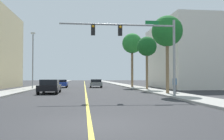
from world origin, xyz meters
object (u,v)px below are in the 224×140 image
(palm_mid, at_px, (147,47))
(palm_far, at_px, (132,44))
(car_black, at_px, (50,86))
(pedestrian, at_px, (175,85))
(street_lamp, at_px, (33,57))
(traffic_signal_mast, at_px, (140,40))
(palm_near, at_px, (167,32))
(car_gray, at_px, (96,83))
(car_blue, at_px, (61,83))

(palm_mid, xyz_separation_m, palm_far, (-0.29, 8.25, 1.53))
(car_black, height_order, pedestrian, pedestrian)
(street_lamp, bearing_deg, traffic_signal_mast, -53.36)
(palm_near, distance_m, car_gray, 19.61)
(car_black, bearing_deg, palm_far, 49.42)
(street_lamp, height_order, car_black, street_lamp)
(palm_mid, distance_m, palm_far, 8.39)
(palm_mid, bearing_deg, street_lamp, 165.86)
(street_lamp, distance_m, pedestrian, 19.75)
(palm_near, relative_size, car_black, 1.61)
(palm_far, distance_m, car_black, 18.47)
(street_lamp, relative_size, car_gray, 1.89)
(palm_far, relative_size, car_black, 1.90)
(car_black, bearing_deg, street_lamp, 111.35)
(traffic_signal_mast, height_order, street_lamp, street_lamp)
(traffic_signal_mast, bearing_deg, palm_mid, 72.78)
(traffic_signal_mast, relative_size, palm_near, 1.26)
(traffic_signal_mast, distance_m, pedestrian, 6.85)
(palm_near, xyz_separation_m, car_blue, (-11.48, 18.35, -5.29))
(street_lamp, relative_size, palm_far, 0.89)
(palm_near, relative_size, pedestrian, 4.59)
(palm_mid, relative_size, car_blue, 1.48)
(palm_far, distance_m, car_blue, 13.18)
(palm_mid, relative_size, car_gray, 1.66)
(street_lamp, relative_size, palm_near, 1.04)
(car_gray, distance_m, pedestrian, 18.68)
(traffic_signal_mast, relative_size, car_blue, 2.03)
(palm_far, height_order, pedestrian, palm_far)
(traffic_signal_mast, height_order, car_blue, traffic_signal_mast)
(car_blue, distance_m, pedestrian, 21.70)
(car_gray, relative_size, pedestrian, 2.54)
(traffic_signal_mast, distance_m, car_blue, 23.45)
(palm_mid, height_order, car_gray, palm_mid)
(pedestrian, bearing_deg, car_blue, 14.00)
(palm_far, xyz_separation_m, car_gray, (-5.77, 1.46, -6.38))
(car_black, distance_m, pedestrian, 12.52)
(street_lamp, relative_size, car_blue, 1.68)
(street_lamp, bearing_deg, car_gray, 33.63)
(traffic_signal_mast, xyz_separation_m, car_black, (-7.92, 6.56, -3.88))
(palm_near, relative_size, car_gray, 1.81)
(car_black, distance_m, car_gray, 15.67)
(street_lamp, distance_m, car_gray, 11.34)
(palm_near, xyz_separation_m, palm_far, (-0.10, 16.49, 1.10))
(car_gray, height_order, pedestrian, pedestrian)
(traffic_signal_mast, bearing_deg, street_lamp, 126.64)
(traffic_signal_mast, xyz_separation_m, car_blue, (-8.08, 21.66, -3.93))
(palm_near, xyz_separation_m, car_black, (-11.31, 3.26, -5.24))
(car_blue, height_order, pedestrian, pedestrian)
(palm_near, relative_size, palm_far, 0.85)
(traffic_signal_mast, xyz_separation_m, palm_near, (3.39, 3.31, 1.35))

